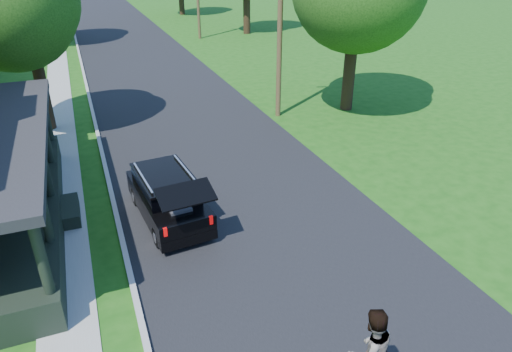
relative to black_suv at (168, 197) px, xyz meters
name	(u,v)px	position (x,y,z in m)	size (l,w,h in m)	color
ground	(313,297)	(2.50, -4.82, -0.76)	(140.00, 140.00, 0.00)	#174C0F
street	(158,84)	(2.50, 15.18, -0.76)	(8.00, 120.00, 0.02)	black
curb	(88,91)	(-1.55, 15.18, -0.76)	(0.15, 120.00, 0.12)	#A2A29D
sidewalk	(59,94)	(-3.10, 15.18, -0.76)	(1.30, 120.00, 0.03)	gray
black_suv	(168,197)	(0.00, 0.00, 0.00)	(1.98, 4.37, 1.98)	black
skateboarder	(370,351)	(1.90, -7.82, 0.77)	(0.85, 0.67, 1.72)	black
tree_left_mid	(23,2)	(-3.53, 9.66, 4.74)	(6.48, 6.59, 8.46)	black
utility_pole_near	(280,16)	(7.00, 7.38, 3.95)	(1.47, 0.61, 9.15)	#483621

